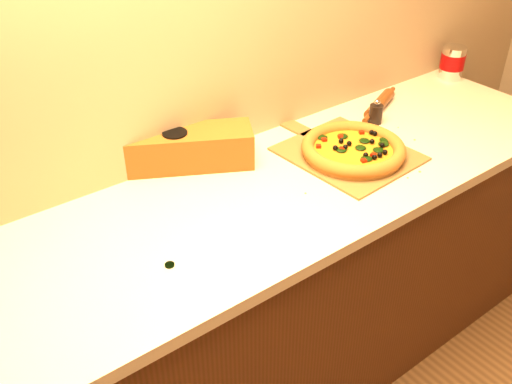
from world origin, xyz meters
The scene contains 10 objects.
cabinet centered at (0.00, 1.43, 0.43)m, with size 2.80×0.65×0.86m, color #46270F.
countertop centered at (0.00, 1.43, 0.88)m, with size 2.84×0.68×0.04m, color beige.
pizza_peel centered at (0.52, 1.45, 0.90)m, with size 0.40×0.58×0.01m.
pizza centered at (0.52, 1.42, 0.93)m, with size 0.36×0.36×0.05m.
bottle_cap centered at (-0.26, 1.31, 0.90)m, with size 0.03×0.03×0.01m, color black.
pepper_grinder centered at (0.78, 1.55, 0.94)m, with size 0.05×0.05×0.10m.
rolling_pin centered at (0.88, 1.62, 0.92)m, with size 0.32×0.15×0.05m.
coffee_canister centered at (1.37, 1.65, 0.97)m, with size 0.11×0.11×0.14m.
bread_bag centered at (0.04, 1.73, 0.96)m, with size 0.46×0.15×0.13m, color brown.
dark_jar centered at (0.01, 1.73, 0.97)m, with size 0.08×0.08×0.13m.
Camera 1 is at (-0.77, 0.27, 1.89)m, focal length 40.00 mm.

